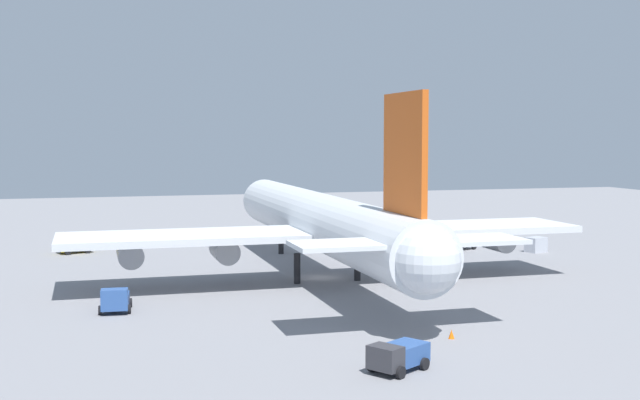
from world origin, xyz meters
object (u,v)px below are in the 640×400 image
Objects in this scene: maintenance_van at (398,355)px; cargo_loader at (74,246)px; baggage_tug at (115,300)px; safety_cone_nose at (263,242)px; pushback_tractor at (459,241)px; cargo_airplane at (321,222)px; safety_cone_tail at (451,334)px; cargo_container_fore at (536,245)px.

maintenance_van is 65.57m from cargo_loader.
cargo_loader is (38.27, 4.08, -0.10)m from baggage_tug.
safety_cone_nose is at bearing -28.47° from baggage_tug.
pushback_tractor reaches higher than safety_cone_nose.
pushback_tractor reaches higher than maintenance_van.
maintenance_van reaches higher than safety_cone_nose.
pushback_tractor is at bearing -59.56° from baggage_tug.
pushback_tractor is 1.14× the size of cargo_loader.
cargo_airplane is 28.88m from safety_cone_tail.
cargo_airplane is 35.77m from maintenance_van.
baggage_tug is 0.96× the size of cargo_loader.
cargo_airplane is 93.20× the size of safety_cone_tail.
maintenance_van is 64.13m from safety_cone_nose.
safety_cone_tail is at bearing -177.51° from safety_cone_nose.
baggage_tug is 1.53× the size of cargo_container_fore.
safety_cone_nose is (13.18, 24.18, -0.87)m from pushback_tractor.
cargo_airplane is 11.70× the size of pushback_tractor.
pushback_tractor is at bearing -26.30° from safety_cone_tail.
safety_cone_nose is (40.20, -21.81, -0.70)m from baggage_tug.
cargo_container_fore is 4.40× the size of safety_cone_tail.
maintenance_van is 1.59× the size of cargo_container_fore.
maintenance_van is at bearing 134.22° from safety_cone_tail.
cargo_container_fore reaches higher than maintenance_van.
maintenance_van is at bearing 172.19° from cargo_airplane.
cargo_airplane is at bearing -7.81° from maintenance_van.
baggage_tug is at bearing 112.22° from cargo_container_fore.
safety_cone_tail is (-28.21, -2.26, -5.75)m from cargo_airplane.
pushback_tractor is 1.81× the size of cargo_container_fore.
baggage_tug is 29.58m from safety_cone_tail.
cargo_airplane is at bearing -62.77° from baggage_tug.
safety_cone_tail is at bearing -124.79° from baggage_tug.
baggage_tug is 6.49× the size of safety_cone_nose.
cargo_container_fore is 49.81m from safety_cone_tail.
cargo_loader reaches higher than safety_cone_nose.
baggage_tug is at bearing 35.93° from maintenance_van.
maintenance_van is at bearing -161.05° from cargo_loader.
cargo_loader is at bearing 44.11° from cargo_airplane.
pushback_tractor is at bearing -102.66° from cargo_loader.
safety_cone_nose is at bearing -85.72° from cargo_loader.
cargo_loader is 1.59× the size of cargo_container_fore.
cargo_container_fore is at bearing -118.26° from safety_cone_nose.
cargo_airplane reaches higher than cargo_container_fore.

